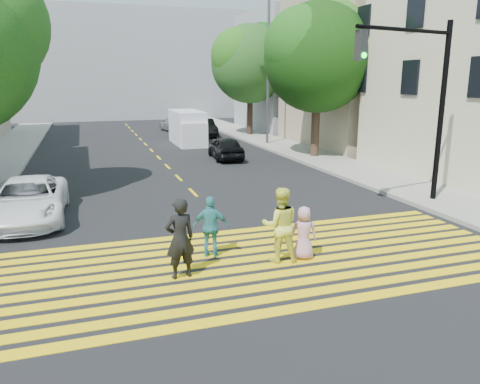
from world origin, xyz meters
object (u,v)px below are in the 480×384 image
white_sedan (28,200)px  tree_right_near (319,52)px  tree_right_far (251,60)px  pedestrian_woman (280,225)px  pedestrian_child (304,233)px  white_van (188,129)px  pedestrian_extra (211,227)px  silver_car (174,124)px  dark_car_near (226,148)px  traffic_signal (421,88)px  pedestrian_man (180,239)px  dark_car_parked (204,128)px

white_sedan → tree_right_near: bearing=30.6°
white_sedan → tree_right_far: bearing=54.6°
tree_right_near → tree_right_far: bearing=89.5°
pedestrian_woman → tree_right_near: bearing=-106.9°
tree_right_near → pedestrian_child: bearing=-118.3°
pedestrian_child → white_sedan: pedestrian_child is taller
tree_right_near → white_van: (-5.72, 8.00, -4.80)m
white_sedan → pedestrian_woman: bearing=-41.2°
pedestrian_extra → silver_car: size_ratio=0.37×
dark_car_near → traffic_signal: (3.36, -11.82, 3.48)m
pedestrian_man → white_van: 22.60m
white_sedan → white_van: white_van is taller
white_sedan → traffic_signal: size_ratio=0.76×
pedestrian_man → dark_car_near: pedestrian_man is taller
pedestrian_child → pedestrian_woman: bearing=13.5°
pedestrian_child → white_sedan: size_ratio=0.28×
tree_right_far → pedestrian_extra: bearing=-111.7°
tree_right_near → pedestrian_woman: bearing=-120.4°
dark_car_near → white_van: size_ratio=0.78×
pedestrian_extra → dark_car_parked: 25.81m
tree_right_far → dark_car_near: tree_right_far is taller
tree_right_far → dark_car_near: 12.53m
tree_right_near → silver_car: 18.14m
tree_right_far → white_sedan: 24.87m
pedestrian_child → silver_car: bearing=-77.4°
pedestrian_extra → traffic_signal: 9.00m
pedestrian_man → pedestrian_woman: bearing=175.8°
white_sedan → silver_car: white_sedan is taller
white_van → traffic_signal: bearing=-77.1°
tree_right_far → traffic_signal: 22.13m
pedestrian_extra → dark_car_parked: (6.10, 25.08, -0.10)m
pedestrian_man → pedestrian_extra: (1.00, 1.05, -0.15)m
pedestrian_child → traffic_signal: (5.83, 3.30, 3.45)m
tree_right_near → white_sedan: size_ratio=1.80×
pedestrian_child → white_van: size_ratio=0.28×
pedestrian_man → silver_car: size_ratio=0.44×
white_sedan → dark_car_near: (9.38, 9.35, -0.03)m
pedestrian_man → white_sedan: size_ratio=0.39×
silver_car → dark_car_parked: 4.78m
tree_right_far → pedestrian_man: size_ratio=4.64×
pedestrian_child → white_van: (1.76, 21.88, 0.41)m
traffic_signal → pedestrian_child: bearing=-162.6°
dark_car_parked → silver_car: bearing=111.5°
dark_car_parked → pedestrian_man: bearing=-102.6°
traffic_signal → dark_car_near: bearing=93.8°
pedestrian_man → white_sedan: (-3.74, 5.94, -0.27)m
pedestrian_extra → white_sedan: (-4.74, 4.90, -0.12)m
pedestrian_child → pedestrian_extra: 2.34m
tree_right_near → dark_car_parked: size_ratio=2.08×
tree_right_near → white_van: size_ratio=1.78×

